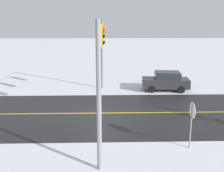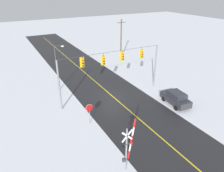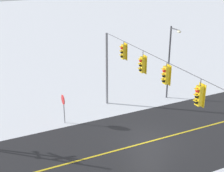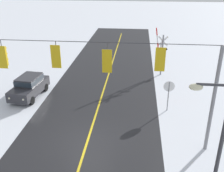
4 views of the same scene
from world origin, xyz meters
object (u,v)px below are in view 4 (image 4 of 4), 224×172
(railroad_crossing, at_px, (161,52))
(streetlamp_near, at_px, (214,150))
(stop_sign, at_px, (169,89))
(parked_car_charcoal, at_px, (29,86))

(railroad_crossing, relative_size, streetlamp_near, 0.72)
(stop_sign, bearing_deg, parked_car_charcoal, -6.59)
(parked_car_charcoal, height_order, streetlamp_near, streetlamp_near)
(stop_sign, relative_size, parked_car_charcoal, 0.54)
(stop_sign, height_order, parked_car_charcoal, stop_sign)
(stop_sign, bearing_deg, streetlamp_near, 92.35)
(stop_sign, xyz_separation_m, railroad_crossing, (0.06, -7.40, 0.57))
(stop_sign, height_order, railroad_crossing, railroad_crossing)
(railroad_crossing, bearing_deg, streetlamp_near, 91.55)
(parked_car_charcoal, bearing_deg, streetlamp_near, 135.94)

